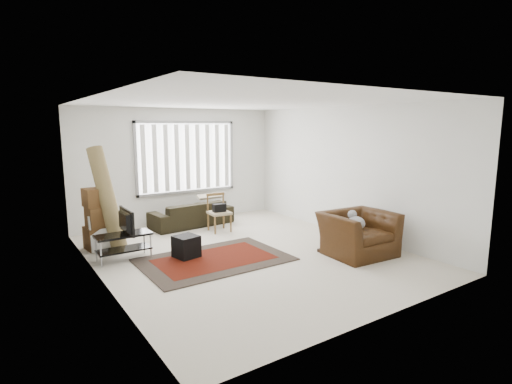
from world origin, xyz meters
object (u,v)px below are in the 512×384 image
Objects in this scene: moving_boxes at (98,221)px; side_chair at (219,211)px; armchair at (358,231)px; tv_stand at (123,241)px; sofa at (192,210)px.

side_chair is (2.49, -0.15, -0.08)m from moving_boxes.
armchair is at bearing -38.21° from moving_boxes.
tv_stand is at bearing 154.06° from armchair.
side_chair is 0.66× the size of armchair.
armchair is at bearing 108.85° from sofa.
sofa is (2.00, 1.57, 0.03)m from tv_stand.
tv_stand is 1.12× the size of side_chair.
armchair reaches higher than sofa.
armchair is (3.78, -2.97, -0.09)m from moving_boxes.
tv_stand is 0.81× the size of moving_boxes.
tv_stand is at bearing 33.35° from sofa.
sofa is 2.30× the size of side_chair.
sofa is 3.95m from armchair.
armchair reaches higher than side_chair.
sofa is at bearing 38.06° from tv_stand.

